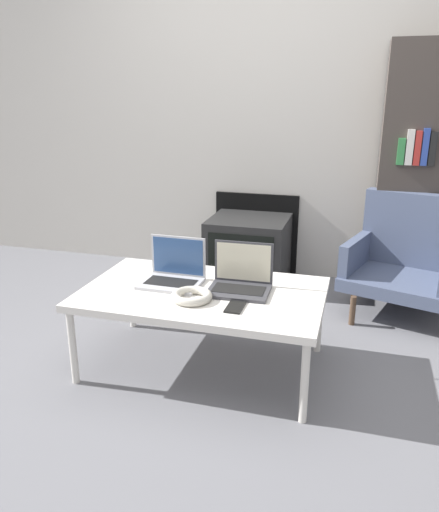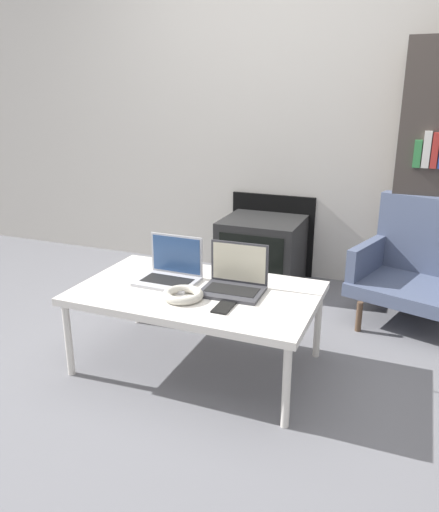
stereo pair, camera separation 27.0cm
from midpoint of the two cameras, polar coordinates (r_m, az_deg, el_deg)
ground_plane at (r=2.57m, az=-0.44°, el=-13.51°), size 14.00×14.00×0.00m
wall_back at (r=3.77m, az=9.65°, el=17.05°), size 7.00×0.08×2.60m
table at (r=2.48m, az=0.51°, el=-4.59°), size 1.18×0.72×0.42m
laptop_left at (r=2.57m, az=-2.61°, el=-1.83°), size 0.30×0.23×0.23m
laptop_right at (r=2.45m, az=4.90°, el=-2.89°), size 0.30×0.24×0.23m
headphones at (r=2.35m, az=-0.92°, el=-4.52°), size 0.19×0.19×0.04m
phone at (r=2.27m, az=3.94°, el=-5.92°), size 0.07×0.14×0.01m
tv at (r=3.65m, az=6.96°, el=0.45°), size 0.56×0.52×0.49m
armchair at (r=3.32m, az=24.14°, el=-0.72°), size 0.78×0.73×0.74m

